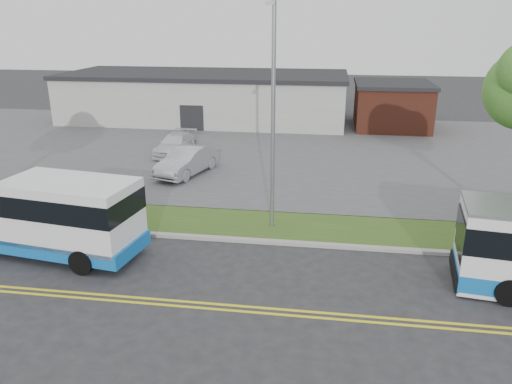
% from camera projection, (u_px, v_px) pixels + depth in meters
% --- Properties ---
extents(ground, '(140.00, 140.00, 0.00)m').
position_uv_depth(ground, '(191.00, 250.00, 20.31)').
color(ground, '#28282B').
rests_on(ground, ground).
extents(lane_line_north, '(70.00, 0.12, 0.01)m').
position_uv_depth(lane_line_north, '(160.00, 299.00, 16.71)').
color(lane_line_north, yellow).
rests_on(lane_line_north, ground).
extents(lane_line_south, '(70.00, 0.12, 0.01)m').
position_uv_depth(lane_line_south, '(157.00, 304.00, 16.43)').
color(lane_line_south, yellow).
rests_on(lane_line_south, ground).
extents(curb, '(80.00, 0.30, 0.15)m').
position_uv_depth(curb, '(198.00, 237.00, 21.32)').
color(curb, '#9E9B93').
rests_on(curb, ground).
extents(verge, '(80.00, 3.30, 0.10)m').
position_uv_depth(verge, '(208.00, 222.00, 23.01)').
color(verge, '#33541C').
rests_on(verge, ground).
extents(parking_lot, '(80.00, 25.00, 0.10)m').
position_uv_depth(parking_lot, '(254.00, 148.00, 36.18)').
color(parking_lot, '#4C4C4F').
rests_on(parking_lot, ground).
extents(commercial_building, '(25.40, 10.40, 4.35)m').
position_uv_depth(commercial_building, '(206.00, 97.00, 45.66)').
color(commercial_building, '#9E9E99').
rests_on(commercial_building, ground).
extents(brick_wing, '(6.30, 7.30, 3.90)m').
position_uv_depth(brick_wing, '(392.00, 105.00, 42.49)').
color(brick_wing, brown).
rests_on(brick_wing, ground).
extents(streetlight_near, '(0.35, 1.53, 9.50)m').
position_uv_depth(streetlight_near, '(273.00, 112.00, 20.72)').
color(streetlight_near, gray).
rests_on(streetlight_near, verge).
extents(shuttle_bus, '(8.39, 3.72, 3.11)m').
position_uv_depth(shuttle_bus, '(55.00, 215.00, 19.50)').
color(shuttle_bus, '#1060B3').
rests_on(shuttle_bus, ground).
extents(pedestrian, '(0.68, 0.57, 1.60)m').
position_uv_depth(pedestrian, '(70.00, 205.00, 22.66)').
color(pedestrian, black).
rests_on(pedestrian, verge).
extents(parked_car_a, '(3.05, 5.22, 1.62)m').
position_uv_depth(parked_car_a, '(187.00, 161.00, 29.68)').
color(parked_car_a, '#A4A5AB').
rests_on(parked_car_a, parking_lot).
extents(parked_car_b, '(2.18, 4.81, 1.37)m').
position_uv_depth(parked_car_b, '(175.00, 144.00, 34.23)').
color(parked_car_b, silver).
rests_on(parked_car_b, parking_lot).
extents(grocery_bag_left, '(0.32, 0.32, 0.32)m').
position_uv_depth(grocery_bag_left, '(63.00, 220.00, 22.67)').
color(grocery_bag_left, white).
rests_on(grocery_bag_left, verge).
extents(grocery_bag_right, '(0.32, 0.32, 0.32)m').
position_uv_depth(grocery_bag_right, '(80.00, 217.00, 23.06)').
color(grocery_bag_right, white).
rests_on(grocery_bag_right, verge).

